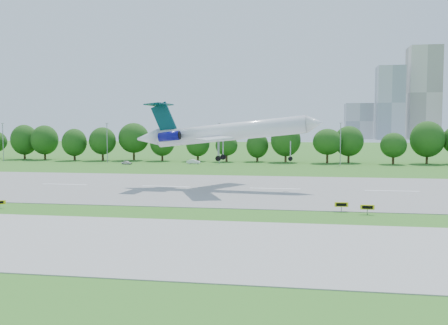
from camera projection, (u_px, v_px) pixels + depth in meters
ground at (263, 213)px, 63.85m from camera, size 600.00×600.00×0.00m
runway at (275, 189)px, 88.44m from camera, size 400.00×45.00×0.08m
taxiway at (246, 246)px, 46.13m from camera, size 400.00×23.00×0.08m
tree_line at (289, 143)px, 153.94m from camera, size 288.40×8.40×10.40m
light_poles at (279, 143)px, 144.49m from camera, size 175.90×0.25×12.19m
skyline at (418, 104)px, 429.76m from camera, size 127.00×52.00×80.00m
airliner at (221, 132)px, 89.39m from camera, size 34.36×24.87×10.70m
taxi_sign_left at (0, 202)px, 67.58m from camera, size 1.52×0.67×1.09m
taxi_sign_centre at (367, 207)px, 62.79m from camera, size 1.74×0.24×1.22m
taxi_sign_right at (341, 205)px, 64.89m from camera, size 1.77×0.35×1.24m
service_vehicle_a at (193, 162)px, 148.71m from camera, size 4.10×1.75×1.32m
service_vehicle_b at (127, 163)px, 146.06m from camera, size 3.39×2.03×1.08m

